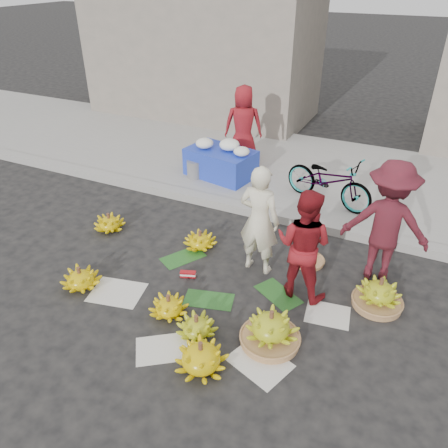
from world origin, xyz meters
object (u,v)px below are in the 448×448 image
at_px(banana_bunch_4, 271,329).
at_px(flower_table, 221,161).
at_px(bicycle, 329,180).
at_px(vendor_cream, 259,220).
at_px(banana_bunch_0, 80,279).

distance_m(banana_bunch_4, flower_table, 4.50).
xyz_separation_m(flower_table, bicycle, (2.23, -0.24, 0.13)).
xyz_separation_m(vendor_cream, flower_table, (-1.77, 2.47, -0.37)).
xyz_separation_m(banana_bunch_0, banana_bunch_4, (2.71, 0.15, 0.07)).
bearing_deg(bicycle, vendor_cream, -174.18).
relative_size(vendor_cream, flower_table, 1.11).
bearing_deg(banana_bunch_4, banana_bunch_0, -176.81).
bearing_deg(vendor_cream, flower_table, -51.20).
relative_size(banana_bunch_0, vendor_cream, 0.39).
distance_m(vendor_cream, flower_table, 3.06).
bearing_deg(flower_table, bicycle, 4.96).
bearing_deg(vendor_cream, banana_bunch_0, 38.61).
bearing_deg(flower_table, banana_bunch_4, -45.94).
bearing_deg(vendor_cream, banana_bunch_4, 120.66).
bearing_deg(banana_bunch_0, banana_bunch_4, 3.19).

